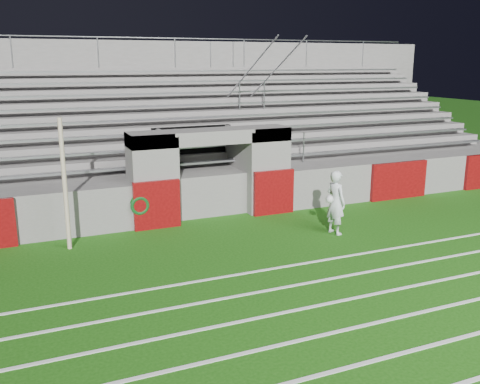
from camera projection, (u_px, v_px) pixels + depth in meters
name	position (u px, v px, depth m)	size (l,w,h in m)	color
ground	(262.00, 253.00, 12.93)	(90.00, 90.00, 0.00)	#184F0D
field_post	(65.00, 185.00, 12.86)	(0.11, 0.11, 3.24)	#C1AE8F
field_markings	(399.00, 354.00, 8.47)	(28.00, 8.09, 0.01)	white
stadium_structure	(169.00, 145.00, 19.67)	(26.00, 8.48, 5.42)	#63605D
goalkeeper_with_ball	(336.00, 202.00, 14.21)	(0.73, 0.71, 1.73)	silver
hose_coil	(140.00, 204.00, 14.47)	(0.53, 0.15, 0.58)	#0D410D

